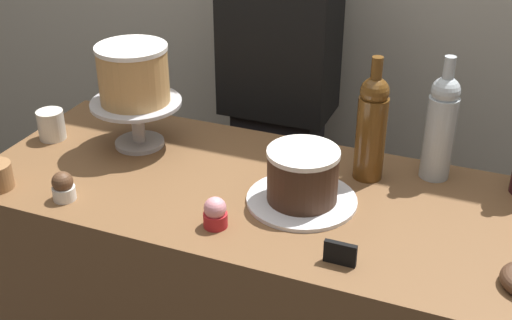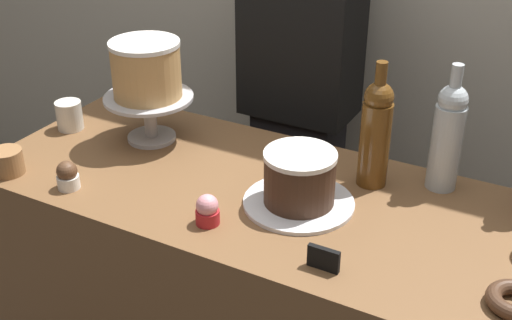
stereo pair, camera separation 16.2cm
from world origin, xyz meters
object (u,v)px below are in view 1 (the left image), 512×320
object	(u,v)px
white_layer_cake	(133,74)
barista_figure	(278,113)
coffee_cup_ceramic	(51,125)
chocolate_round_cake	(303,175)
cake_stand_pedestal	(137,115)
cupcake_strawberry	(215,213)
wine_bottle_amber	(372,126)
price_sign_chalkboard	(340,253)
wine_bottle_clear	(441,126)
cupcake_chocolate	(63,187)

from	to	relation	value
white_layer_cake	barista_figure	xyz separation A→B (m)	(0.23, 0.50, -0.29)
coffee_cup_ceramic	barista_figure	bearing A→B (deg)	48.86
white_layer_cake	chocolate_round_cake	size ratio (longest dim) A/B	1.11
cake_stand_pedestal	cupcake_strawberry	xyz separation A→B (m)	(0.37, -0.29, -0.06)
wine_bottle_amber	price_sign_chalkboard	bearing A→B (deg)	-85.04
white_layer_cake	barista_figure	distance (m)	0.62
wine_bottle_clear	barista_figure	world-z (taller)	barista_figure
white_layer_cake	coffee_cup_ceramic	xyz separation A→B (m)	(-0.25, -0.06, -0.17)
barista_figure	cake_stand_pedestal	bearing A→B (deg)	-115.11
chocolate_round_cake	cupcake_chocolate	bearing A→B (deg)	-159.31
wine_bottle_clear	price_sign_chalkboard	distance (m)	0.48
price_sign_chalkboard	chocolate_round_cake	bearing A→B (deg)	126.83
cupcake_strawberry	white_layer_cake	bearing A→B (deg)	142.11
white_layer_cake	wine_bottle_clear	bearing A→B (deg)	9.33
white_layer_cake	cupcake_strawberry	distance (m)	0.50
wine_bottle_clear	coffee_cup_ceramic	world-z (taller)	wine_bottle_clear
coffee_cup_ceramic	cupcake_chocolate	bearing A→B (deg)	-48.42
white_layer_cake	cupcake_chocolate	world-z (taller)	white_layer_cake
wine_bottle_clear	barista_figure	bearing A→B (deg)	146.79
wine_bottle_clear	cupcake_strawberry	size ratio (longest dim) A/B	4.38
chocolate_round_cake	barista_figure	bearing A→B (deg)	114.93
wine_bottle_clear	price_sign_chalkboard	xyz separation A→B (m)	(-0.13, -0.45, -0.12)
price_sign_chalkboard	wine_bottle_clear	bearing A→B (deg)	74.37
chocolate_round_cake	cupcake_strawberry	xyz separation A→B (m)	(-0.15, -0.17, -0.04)
cake_stand_pedestal	chocolate_round_cake	bearing A→B (deg)	-12.63
price_sign_chalkboard	barista_figure	size ratio (longest dim) A/B	0.04
wine_bottle_amber	cupcake_strawberry	xyz separation A→B (m)	(-0.27, -0.35, -0.11)
barista_figure	price_sign_chalkboard	bearing A→B (deg)	-61.86
wine_bottle_amber	wine_bottle_clear	size ratio (longest dim) A/B	1.00
wine_bottle_amber	price_sign_chalkboard	xyz separation A→B (m)	(0.03, -0.38, -0.12)
white_layer_cake	chocolate_round_cake	xyz separation A→B (m)	(0.52, -0.12, -0.14)
cupcake_strawberry	wine_bottle_amber	bearing A→B (deg)	52.86
price_sign_chalkboard	coffee_cup_ceramic	world-z (taller)	coffee_cup_ceramic
wine_bottle_amber	barista_figure	world-z (taller)	barista_figure
cake_stand_pedestal	coffee_cup_ceramic	size ratio (longest dim) A/B	2.95
wine_bottle_amber	chocolate_round_cake	bearing A→B (deg)	-123.10
white_layer_cake	wine_bottle_amber	distance (m)	0.65
wine_bottle_amber	cake_stand_pedestal	bearing A→B (deg)	-174.27
price_sign_chalkboard	coffee_cup_ceramic	xyz separation A→B (m)	(-0.93, 0.26, 0.02)
chocolate_round_cake	price_sign_chalkboard	size ratio (longest dim) A/B	2.48
cupcake_chocolate	cupcake_strawberry	size ratio (longest dim) A/B	1.00
price_sign_chalkboard	barista_figure	bearing A→B (deg)	118.14
cake_stand_pedestal	cupcake_strawberry	distance (m)	0.47
coffee_cup_ceramic	barista_figure	size ratio (longest dim) A/B	0.05
cake_stand_pedestal	cupcake_chocolate	distance (m)	0.33
cake_stand_pedestal	wine_bottle_amber	size ratio (longest dim) A/B	0.77
white_layer_cake	price_sign_chalkboard	bearing A→B (deg)	-25.35
cupcake_chocolate	coffee_cup_ceramic	distance (m)	0.35
white_layer_cake	wine_bottle_clear	world-z (taller)	wine_bottle_clear
cake_stand_pedestal	coffee_cup_ceramic	world-z (taller)	cake_stand_pedestal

